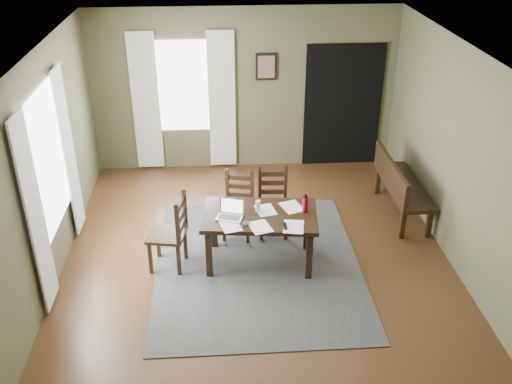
{
  "coord_description": "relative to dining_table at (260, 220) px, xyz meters",
  "views": [
    {
      "loc": [
        -0.44,
        -6.03,
        4.31
      ],
      "look_at": [
        0.0,
        0.3,
        0.9
      ],
      "focal_mm": 40.0,
      "sensor_mm": 36.0,
      "label": 1
    }
  ],
  "objects": [
    {
      "name": "ground",
      "position": [
        -0.03,
        -0.06,
        -0.64
      ],
      "size": [
        5.0,
        6.0,
        0.01
      ],
      "color": "#492C16"
    },
    {
      "name": "computer_mouse",
      "position": [
        -0.19,
        -0.25,
        0.1
      ],
      "size": [
        0.08,
        0.1,
        0.03
      ],
      "primitive_type": "cube",
      "rotation": [
        0.0,
        0.0,
        -0.36
      ],
      "color": "#3F3F42",
      "rests_on": "dining_table"
    },
    {
      "name": "paper_b",
      "position": [
        0.38,
        -0.34,
        0.09
      ],
      "size": [
        0.29,
        0.35,
        0.0
      ],
      "primitive_type": "cube",
      "rotation": [
        0.0,
        0.0,
        -0.17
      ],
      "color": "white",
      "rests_on": "dining_table"
    },
    {
      "name": "paper_d",
      "position": [
        0.42,
        0.14,
        0.09
      ],
      "size": [
        0.33,
        0.38,
        0.0
      ],
      "primitive_type": "cube",
      "rotation": [
        0.0,
        0.0,
        0.33
      ],
      "color": "white",
      "rests_on": "dining_table"
    },
    {
      "name": "curtain_back_right",
      "position": [
        -0.41,
        2.88,
        0.57
      ],
      "size": [
        0.44,
        0.03,
        2.3
      ],
      "color": "silver",
      "rests_on": "ground"
    },
    {
      "name": "laptop",
      "position": [
        -0.36,
        -0.03,
        0.14
      ],
      "size": [
        0.38,
        0.33,
        0.21
      ],
      "rotation": [
        0.0,
        0.0,
        -0.32
      ],
      "color": "#B7B7BC",
      "rests_on": "dining_table"
    },
    {
      "name": "paper_a",
      "position": [
        -0.37,
        -0.27,
        0.09
      ],
      "size": [
        0.29,
        0.34,
        0.0
      ],
      "primitive_type": "cube",
      "rotation": [
        0.0,
        0.0,
        0.25
      ],
      "color": "white",
      "rests_on": "dining_table"
    },
    {
      "name": "window_left",
      "position": [
        -2.5,
        0.14,
        0.82
      ],
      "size": [
        0.01,
        1.3,
        1.7
      ],
      "color": "white",
      "rests_on": "ground"
    },
    {
      "name": "chair_end",
      "position": [
        -1.11,
        -0.02,
        -0.13
      ],
      "size": [
        0.52,
        0.52,
        1.02
      ],
      "rotation": [
        0.0,
        0.0,
        -1.76
      ],
      "color": "black",
      "rests_on": "rug"
    },
    {
      "name": "curtain_left_far",
      "position": [
        -2.47,
        0.96,
        0.57
      ],
      "size": [
        0.03,
        0.48,
        2.3
      ],
      "color": "silver",
      "rests_on": "ground"
    },
    {
      "name": "bench",
      "position": [
        2.11,
        1.09,
        -0.11
      ],
      "size": [
        0.49,
        1.54,
        0.87
      ],
      "rotation": [
        0.0,
        0.0,
        1.57
      ],
      "color": "black",
      "rests_on": "ground"
    },
    {
      "name": "doorway_back",
      "position": [
        1.62,
        2.91,
        0.42
      ],
      "size": [
        1.3,
        0.03,
        2.1
      ],
      "color": "black",
      "rests_on": "ground"
    },
    {
      "name": "curtain_back_left",
      "position": [
        -1.65,
        2.88,
        0.57
      ],
      "size": [
        0.44,
        0.03,
        2.3
      ],
      "color": "silver",
      "rests_on": "ground"
    },
    {
      "name": "paper_e",
      "position": [
        -0.02,
        -0.31,
        0.09
      ],
      "size": [
        0.31,
        0.36,
        0.0
      ],
      "primitive_type": "cube",
      "rotation": [
        0.0,
        0.0,
        0.29
      ],
      "color": "white",
      "rests_on": "dining_table"
    },
    {
      "name": "rug",
      "position": [
        -0.03,
        -0.06,
        -0.63
      ],
      "size": [
        2.6,
        3.2,
        0.01
      ],
      "color": "#3B3B3B",
      "rests_on": "ground"
    },
    {
      "name": "water_bottle",
      "position": [
        0.56,
        0.01,
        0.2
      ],
      "size": [
        0.09,
        0.09,
        0.24
      ],
      "rotation": [
        0.0,
        0.0,
        -0.38
      ],
      "color": "#AF0D23",
      "rests_on": "dining_table"
    },
    {
      "name": "window_back",
      "position": [
        -1.03,
        2.91,
        0.82
      ],
      "size": [
        1.0,
        0.01,
        1.5
      ],
      "color": "white",
      "rests_on": "ground"
    },
    {
      "name": "tv_remote",
      "position": [
        0.28,
        -0.32,
        0.1
      ],
      "size": [
        0.04,
        0.16,
        0.02
      ],
      "primitive_type": "cube",
      "rotation": [
        0.0,
        0.0,
        0.01
      ],
      "color": "black",
      "rests_on": "dining_table"
    },
    {
      "name": "chair_back_right",
      "position": [
        0.24,
        0.72,
        -0.16
      ],
      "size": [
        0.43,
        0.43,
        0.95
      ],
      "rotation": [
        0.0,
        0.0,
        -0.04
      ],
      "color": "black",
      "rests_on": "rug"
    },
    {
      "name": "room_shell",
      "position": [
        -0.03,
        -0.06,
        1.17
      ],
      "size": [
        5.02,
        6.02,
        2.71
      ],
      "color": "brown",
      "rests_on": "ground"
    },
    {
      "name": "curtain_left_near",
      "position": [
        -2.47,
        -0.68,
        0.57
      ],
      "size": [
        0.03,
        0.48,
        2.3
      ],
      "color": "silver",
      "rests_on": "ground"
    },
    {
      "name": "framed_picture",
      "position": [
        0.32,
        2.91,
        1.12
      ],
      "size": [
        0.34,
        0.03,
        0.44
      ],
      "color": "black",
      "rests_on": "ground"
    },
    {
      "name": "dining_table",
      "position": [
        0.0,
        0.0,
        0.0
      ],
      "size": [
        1.5,
        1.0,
        0.71
      ],
      "rotation": [
        0.0,
        0.0,
        -0.11
      ],
      "color": "black",
      "rests_on": "rug"
    },
    {
      "name": "chair_back_left",
      "position": [
        -0.24,
        0.69,
        -0.18
      ],
      "size": [
        0.48,
        0.48,
        0.92
      ],
      "rotation": [
        0.0,
        0.0,
        -0.21
      ],
      "color": "black",
      "rests_on": "rug"
    },
    {
      "name": "drinking_glass",
      "position": [
        -0.02,
        0.07,
        0.16
      ],
      "size": [
        0.08,
        0.08,
        0.14
      ],
      "primitive_type": "cylinder",
      "rotation": [
        0.0,
        0.0,
        0.27
      ],
      "color": "silver",
      "rests_on": "dining_table"
    },
    {
      "name": "paper_c",
      "position": [
        0.08,
        0.08,
        0.09
      ],
      "size": [
        0.28,
        0.34,
        0.0
      ],
      "primitive_type": "cube",
      "rotation": [
        0.0,
        0.0,
        0.21
      ],
      "color": "white",
      "rests_on": "dining_table"
    }
  ]
}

